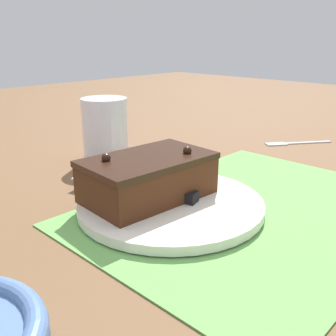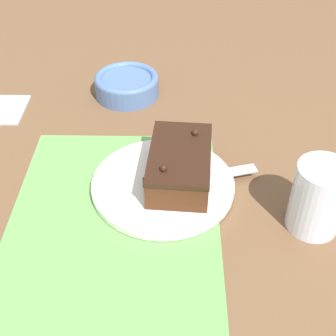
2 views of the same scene
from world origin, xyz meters
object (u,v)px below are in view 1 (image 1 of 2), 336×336
at_px(serving_knife, 152,191).
at_px(drinking_glass, 104,131).
at_px(dessert_fork, 293,143).
at_px(cake_plate, 171,204).
at_px(chocolate_cake, 148,177).

distance_m(serving_knife, drinking_glass, 0.22).
xyz_separation_m(serving_knife, dessert_fork, (0.44, 0.01, -0.02)).
bearing_deg(cake_plate, chocolate_cake, 114.91).
distance_m(cake_plate, serving_knife, 0.03).
distance_m(drinking_glass, dessert_fork, 0.41).
bearing_deg(drinking_glass, dessert_fork, -28.60).
distance_m(chocolate_cake, dessert_fork, 0.45).
xyz_separation_m(drinking_glass, dessert_fork, (0.36, -0.20, -0.06)).
xyz_separation_m(cake_plate, serving_knife, (-0.00, 0.03, 0.01)).
relative_size(cake_plate, serving_knife, 1.23).
relative_size(drinking_glass, dessert_fork, 0.90).
bearing_deg(drinking_glass, serving_knife, -110.79).
xyz_separation_m(chocolate_cake, serving_knife, (0.01, 0.00, -0.02)).
height_order(serving_knife, dessert_fork, serving_knife).
xyz_separation_m(cake_plate, drinking_glass, (0.08, 0.24, 0.05)).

